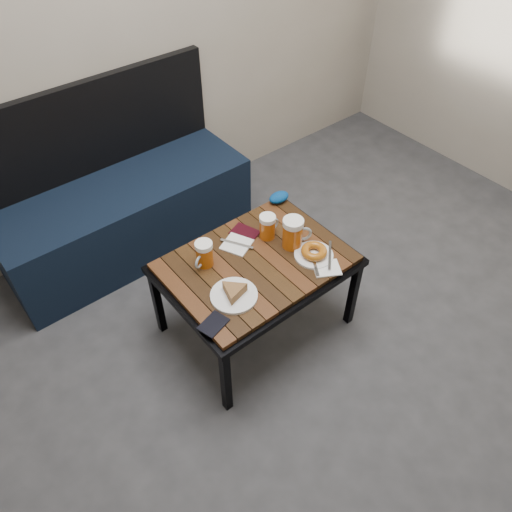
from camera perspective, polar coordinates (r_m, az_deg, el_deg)
ground at (r=2.37m, az=14.70°, el=-19.21°), size 4.00×4.00×0.00m
bench at (r=2.93m, az=-14.83°, el=5.17°), size 1.40×0.50×0.95m
cafe_table at (r=2.29m, az=0.00°, el=-1.28°), size 0.84×0.62×0.47m
beer_mug_left at (r=2.21m, az=-5.95°, el=0.23°), size 0.12×0.10×0.13m
beer_mug_centre at (r=2.33m, az=1.35°, el=3.40°), size 0.11×0.08×0.12m
beer_mug_right at (r=2.28m, az=4.28°, el=2.65°), size 0.15×0.12×0.15m
plate_pie at (r=2.10m, az=-2.55°, el=-4.25°), size 0.20×0.20×0.06m
plate_bagel at (r=2.28m, az=6.65°, el=0.36°), size 0.21×0.21×0.05m
napkin_left at (r=2.33m, az=-2.22°, el=1.32°), size 0.16×0.16×0.01m
napkin_right at (r=2.24m, az=8.08°, el=-1.40°), size 0.15×0.14×0.01m
passport_navy at (r=2.02m, az=-4.89°, el=-7.76°), size 0.13×0.11×0.01m
passport_burgundy at (r=2.39m, az=-1.28°, el=2.70°), size 0.13×0.15×0.01m
knit_pouch at (r=2.56m, az=2.64°, el=6.72°), size 0.11×0.08×0.05m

